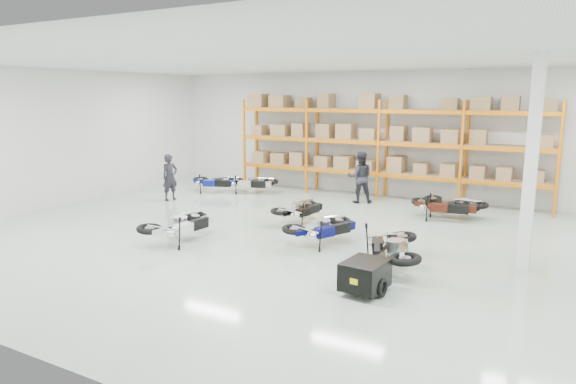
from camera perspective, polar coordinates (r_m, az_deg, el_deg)
The scene contains 14 objects.
room at distance 12.66m, azimuth 1.05°, elevation 4.36°, with size 18.00×18.00×18.00m.
pallet_rack at distance 18.58m, azimuth 10.48°, elevation 6.24°, with size 11.28×0.98×3.62m.
structural_column at distance 11.71m, azimuth 25.41°, elevation 2.81°, with size 0.25×0.25×4.50m, color white.
moto_blue_centre at distance 12.72m, azimuth 3.93°, elevation -3.46°, with size 0.79×1.77×1.08m, color #07094E, non-canonical shape.
moto_silver_left at distance 13.16m, azimuth -11.92°, elevation -3.05°, with size 0.83×1.87×1.14m, color silver, non-canonical shape.
moto_black_far_left at distance 14.89m, azimuth 1.35°, elevation -1.53°, with size 0.72×1.61×0.98m, color black, non-canonical shape.
moto_touring_right at distance 11.12m, azimuth 11.50°, elevation -5.47°, with size 0.86×1.94×1.18m, color black, non-canonical shape.
trailer at distance 9.75m, azimuth 8.56°, elevation -9.11°, with size 0.79×1.50×0.62m.
moto_back_a at distance 19.70m, azimuth -7.96°, elevation 1.48°, with size 0.76×1.72×1.05m, color navy, non-canonical shape.
moto_back_b at distance 19.39m, azimuth -4.09°, elevation 1.39°, with size 0.75×1.69×1.04m, color #B8BCC2, non-canonical shape.
moto_back_c at distance 16.31m, azimuth 17.81°, elevation -0.84°, with size 0.77×1.73×1.05m, color black, non-canonical shape.
moto_back_d at distance 15.88m, azimuth 17.19°, elevation -1.03°, with size 0.80×1.80×1.10m, color #42160D, non-canonical shape.
person_left at distance 18.48m, azimuth -12.99°, elevation 1.61°, with size 0.59×0.39×1.63m, color black.
person_back at distance 17.73m, azimuth 8.02°, elevation 1.64°, with size 0.86×0.67×1.77m, color #212129.
Camera 1 is at (5.90, -11.11, 3.65)m, focal length 32.00 mm.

